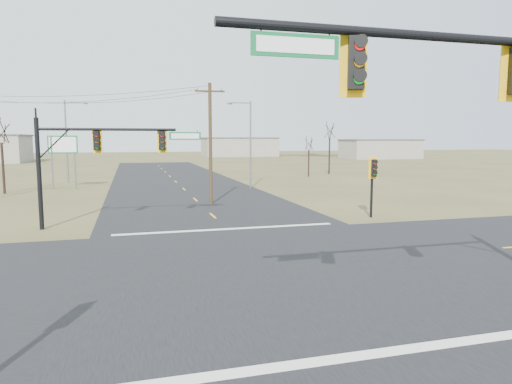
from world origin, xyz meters
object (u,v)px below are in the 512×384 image
(bare_tree_c, at_px, (309,143))
(bare_tree_a, at_px, (1,130))
(streetlight_c, at_px, (68,137))
(pedestal_signal_ne, at_px, (373,172))
(streetlight_a, at_px, (249,140))
(mast_arm_far, at_px, (103,148))
(bare_tree_d, at_px, (330,130))
(utility_pole_near, at_px, (210,142))
(highway_sign, at_px, (63,151))

(bare_tree_c, bearing_deg, bare_tree_a, -163.32)
(streetlight_c, distance_m, bare_tree_c, 28.76)
(pedestal_signal_ne, relative_size, streetlight_a, 0.45)
(mast_arm_far, xyz_separation_m, bare_tree_c, (23.62, 28.42, 0.02))
(mast_arm_far, xyz_separation_m, bare_tree_d, (28.26, 32.27, 1.77))
(streetlight_c, relative_size, bare_tree_c, 1.63)
(mast_arm_far, bearing_deg, utility_pole_near, 67.20)
(mast_arm_far, height_order, pedestal_signal_ne, mast_arm_far)
(pedestal_signal_ne, height_order, highway_sign, highway_sign)
(pedestal_signal_ne, bearing_deg, bare_tree_d, 86.10)
(streetlight_a, distance_m, bare_tree_a, 22.18)
(pedestal_signal_ne, distance_m, highway_sign, 30.71)
(bare_tree_c, bearing_deg, pedestal_signal_ne, -104.65)
(streetlight_c, bearing_deg, bare_tree_c, -11.05)
(utility_pole_near, height_order, highway_sign, utility_pole_near)
(bare_tree_a, bearing_deg, streetlight_a, -4.67)
(mast_arm_far, height_order, highway_sign, mast_arm_far)
(mast_arm_far, bearing_deg, bare_tree_c, 73.21)
(highway_sign, height_order, bare_tree_c, bare_tree_c)
(pedestal_signal_ne, distance_m, bare_tree_a, 32.35)
(bare_tree_c, bearing_deg, utility_pole_near, -127.52)
(streetlight_a, bearing_deg, pedestal_signal_ne, -97.25)
(mast_arm_far, xyz_separation_m, utility_pole_near, (7.14, 6.96, 0.30))
(pedestal_signal_ne, height_order, streetlight_a, streetlight_a)
(mast_arm_far, distance_m, highway_sign, 21.82)
(bare_tree_c, distance_m, bare_tree_d, 6.28)
(pedestal_signal_ne, bearing_deg, streetlight_a, 116.48)
(mast_arm_far, xyz_separation_m, highway_sign, (-4.85, 21.27, -0.62))
(utility_pole_near, distance_m, bare_tree_d, 32.99)
(bare_tree_d, bearing_deg, bare_tree_c, -140.36)
(highway_sign, height_order, streetlight_c, streetlight_c)
(highway_sign, height_order, bare_tree_a, bare_tree_a)
(mast_arm_far, relative_size, bare_tree_c, 1.58)
(pedestal_signal_ne, distance_m, streetlight_a, 18.51)
(utility_pole_near, bearing_deg, bare_tree_d, 50.15)
(mast_arm_far, bearing_deg, pedestal_signal_ne, 17.76)
(pedestal_signal_ne, bearing_deg, streetlight_c, 141.81)
(bare_tree_c, bearing_deg, mast_arm_far, -129.73)
(utility_pole_near, bearing_deg, streetlight_c, 120.26)
(highway_sign, relative_size, bare_tree_a, 0.73)
(pedestal_signal_ne, relative_size, bare_tree_a, 0.53)
(mast_arm_far, relative_size, bare_tree_d, 1.16)
(bare_tree_a, bearing_deg, streetlight_c, 65.25)
(utility_pole_near, relative_size, bare_tree_a, 1.25)
(streetlight_c, height_order, bare_tree_d, streetlight_c)
(utility_pole_near, distance_m, highway_sign, 18.69)
(streetlight_c, bearing_deg, bare_tree_a, -126.65)
(streetlight_c, xyz_separation_m, bare_tree_c, (28.75, 0.43, -0.73))
(mast_arm_far, distance_m, bare_tree_d, 42.93)
(mast_arm_far, xyz_separation_m, streetlight_c, (-5.13, 28.00, 0.75))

